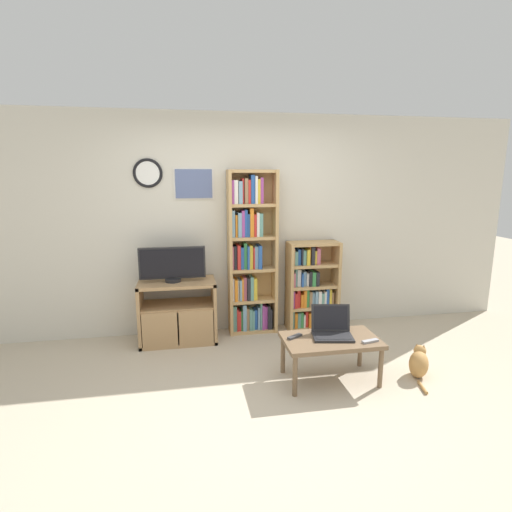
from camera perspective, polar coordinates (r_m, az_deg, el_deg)
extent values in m
plane|color=#BCAD93|center=(3.62, 1.60, -20.09)|extent=(18.00, 18.00, 0.00)
cube|color=beige|center=(4.82, -2.59, 4.45)|extent=(7.11, 0.06, 2.60)
torus|color=black|center=(4.72, -15.21, 11.35)|extent=(0.32, 0.03, 0.32)
cylinder|color=white|center=(4.72, -15.21, 11.35)|extent=(0.27, 0.02, 0.27)
cube|color=silver|center=(4.71, -8.88, 10.16)|extent=(0.46, 0.01, 0.36)
cube|color=slate|center=(4.70, -8.88, 10.16)|extent=(0.42, 0.02, 0.33)
cube|color=tan|center=(4.74, -16.13, -7.87)|extent=(0.04, 0.48, 0.71)
cube|color=tan|center=(4.73, -6.03, -7.53)|extent=(0.04, 0.48, 0.71)
cube|color=tan|center=(4.62, -11.25, -3.76)|extent=(0.86, 0.48, 0.04)
cube|color=tan|center=(4.84, -10.93, -11.52)|extent=(0.86, 0.48, 0.04)
cube|color=tan|center=(4.69, -11.12, -6.91)|extent=(0.79, 0.44, 0.04)
cube|color=tan|center=(4.55, -13.58, -10.22)|extent=(0.38, 0.02, 0.39)
cube|color=tan|center=(4.55, -8.52, -10.06)|extent=(0.38, 0.02, 0.39)
cylinder|color=black|center=(4.60, -11.76, -3.36)|extent=(0.18, 0.18, 0.04)
cube|color=black|center=(4.55, -11.86, -0.95)|extent=(0.73, 0.05, 0.36)
cube|color=black|center=(4.52, -11.87, -1.03)|extent=(0.70, 0.01, 0.32)
cube|color=tan|center=(4.69, -3.75, 0.22)|extent=(0.04, 0.24, 1.95)
cube|color=tan|center=(4.78, 2.69, 0.45)|extent=(0.04, 0.24, 1.95)
cube|color=tan|center=(4.84, -0.73, 0.60)|extent=(0.58, 0.02, 1.95)
cube|color=tan|center=(5.01, -0.48, -10.48)|extent=(0.50, 0.21, 0.04)
cube|color=tan|center=(4.88, -0.49, -6.30)|extent=(0.50, 0.21, 0.04)
cube|color=tan|center=(4.77, -0.49, -1.92)|extent=(0.50, 0.21, 0.04)
cube|color=tan|center=(4.70, -0.50, 2.63)|extent=(0.50, 0.21, 0.04)
cube|color=tan|center=(4.65, -0.51, 7.30)|extent=(0.50, 0.21, 0.04)
cube|color=tan|center=(4.64, -0.52, 12.02)|extent=(0.50, 0.21, 0.04)
cube|color=#5B9389|center=(4.92, -3.11, -8.72)|extent=(0.04, 0.16, 0.31)
cube|color=red|center=(4.93, -2.74, -8.92)|extent=(0.02, 0.18, 0.27)
cube|color=red|center=(4.94, -2.44, -9.03)|extent=(0.03, 0.17, 0.25)
cube|color=#388947|center=(4.95, -2.14, -9.01)|extent=(0.02, 0.16, 0.25)
cube|color=#759EB7|center=(4.93, -1.75, -8.59)|extent=(0.04, 0.19, 0.33)
cube|color=#93704C|center=(4.95, -1.28, -8.81)|extent=(0.04, 0.16, 0.28)
cube|color=#5B9389|center=(4.95, -0.86, -8.87)|extent=(0.03, 0.18, 0.26)
cube|color=#5B9389|center=(4.96, -0.49, -8.94)|extent=(0.03, 0.17, 0.24)
cube|color=#2856A8|center=(4.97, -0.13, -8.87)|extent=(0.04, 0.15, 0.25)
cube|color=#759EB7|center=(4.97, 0.28, -8.69)|extent=(0.02, 0.17, 0.28)
cube|color=#5B9389|center=(4.96, 0.60, -8.39)|extent=(0.02, 0.17, 0.33)
cube|color=#9E4293|center=(4.97, 0.90, -8.54)|extent=(0.03, 0.18, 0.30)
cube|color=#9E4293|center=(4.99, 1.29, -8.60)|extent=(0.04, 0.15, 0.28)
cube|color=#232328|center=(4.99, 1.71, -8.54)|extent=(0.03, 0.18, 0.29)
cube|color=#232328|center=(5.00, 2.00, -8.76)|extent=(0.02, 0.18, 0.25)
cube|color=white|center=(4.80, -3.32, -4.66)|extent=(0.02, 0.17, 0.27)
cube|color=orange|center=(4.81, -2.95, -4.74)|extent=(0.03, 0.19, 0.26)
cube|color=white|center=(4.82, -2.61, -4.76)|extent=(0.02, 0.15, 0.25)
cube|color=#759EB7|center=(4.82, -2.30, -4.76)|extent=(0.02, 0.18, 0.25)
cube|color=orange|center=(4.82, -2.02, -4.63)|extent=(0.02, 0.17, 0.27)
cube|color=#B75B70|center=(4.83, -1.66, -4.55)|extent=(0.04, 0.15, 0.28)
cube|color=#232328|center=(4.83, -1.17, -4.57)|extent=(0.04, 0.19, 0.27)
cube|color=#5B9389|center=(4.83, -0.72, -4.49)|extent=(0.04, 0.19, 0.28)
cube|color=gold|center=(4.84, -0.24, -4.58)|extent=(0.04, 0.17, 0.26)
cube|color=#B75B70|center=(4.72, -3.37, -0.19)|extent=(0.02, 0.16, 0.27)
cube|color=#232328|center=(4.72, -3.03, -0.14)|extent=(0.03, 0.16, 0.28)
cube|color=red|center=(4.72, -2.55, -0.08)|extent=(0.04, 0.18, 0.29)
cube|color=#2856A8|center=(4.73, -2.07, -0.21)|extent=(0.04, 0.16, 0.26)
cube|color=#388947|center=(4.73, -1.62, 0.10)|extent=(0.03, 0.15, 0.31)
cube|color=#2856A8|center=(4.73, -1.22, -0.11)|extent=(0.02, 0.19, 0.27)
cube|color=gold|center=(4.74, -0.83, -0.07)|extent=(0.04, 0.17, 0.28)
cube|color=red|center=(4.75, -0.44, -0.20)|extent=(0.02, 0.18, 0.25)
cube|color=#759EB7|center=(4.76, -0.08, -0.12)|extent=(0.04, 0.16, 0.26)
cube|color=#2856A8|center=(4.76, 0.44, -0.04)|extent=(0.04, 0.19, 0.28)
cube|color=#759EB7|center=(4.65, -3.33, 4.67)|extent=(0.03, 0.16, 0.31)
cube|color=orange|center=(4.66, -2.91, 4.36)|extent=(0.02, 0.16, 0.26)
cube|color=#759EB7|center=(4.66, -2.44, 4.52)|extent=(0.04, 0.18, 0.28)
cube|color=#9E4293|center=(4.66, -1.96, 4.67)|extent=(0.03, 0.18, 0.31)
cube|color=#2856A8|center=(4.67, -1.55, 4.76)|extent=(0.03, 0.16, 0.32)
cube|color=#2856A8|center=(4.68, -1.16, 4.45)|extent=(0.02, 0.16, 0.26)
cube|color=orange|center=(4.68, -0.73, 4.86)|extent=(0.04, 0.18, 0.33)
cube|color=red|center=(4.69, -0.25, 4.44)|extent=(0.03, 0.17, 0.26)
cube|color=white|center=(4.69, 0.15, 4.57)|extent=(0.03, 0.17, 0.28)
cube|color=#5B9389|center=(4.70, 0.59, 4.52)|extent=(0.04, 0.17, 0.27)
cube|color=#9E4293|center=(4.61, -3.43, 9.13)|extent=(0.02, 0.19, 0.27)
cube|color=white|center=(4.62, -2.98, 9.13)|extent=(0.04, 0.19, 0.27)
cube|color=#759EB7|center=(4.63, -2.38, 9.07)|extent=(0.04, 0.19, 0.26)
cube|color=red|center=(4.64, -1.97, 9.26)|extent=(0.02, 0.16, 0.28)
cube|color=#93704C|center=(4.64, -1.52, 9.27)|extent=(0.04, 0.18, 0.29)
cube|color=red|center=(4.64, -1.08, 9.19)|extent=(0.03, 0.17, 0.27)
cube|color=#2856A8|center=(4.65, -0.59, 9.52)|extent=(0.04, 0.16, 0.32)
cube|color=white|center=(4.65, -0.10, 9.45)|extent=(0.03, 0.18, 0.31)
cube|color=gold|center=(4.67, 0.27, 9.25)|extent=(0.03, 0.16, 0.28)
cube|color=#9E4293|center=(4.67, 0.69, 9.34)|extent=(0.03, 0.16, 0.29)
cube|color=tan|center=(4.91, 4.77, -4.43)|extent=(0.04, 0.29, 1.10)
cube|color=tan|center=(5.09, 11.25, -4.03)|extent=(0.04, 0.29, 1.10)
cube|color=tan|center=(5.11, 7.59, -3.83)|extent=(0.63, 0.02, 1.10)
cube|color=tan|center=(5.16, 7.90, -9.91)|extent=(0.56, 0.25, 0.04)
cube|color=tan|center=(5.07, 7.98, -7.12)|extent=(0.56, 0.25, 0.04)
cube|color=tan|center=(4.99, 8.07, -4.23)|extent=(0.56, 0.25, 0.04)
cube|color=tan|center=(4.92, 8.16, -1.26)|extent=(0.56, 0.25, 0.04)
cube|color=tan|center=(4.87, 8.25, 1.78)|extent=(0.56, 0.25, 0.04)
cube|color=#5B9389|center=(5.06, 5.08, -8.76)|extent=(0.03, 0.19, 0.22)
cube|color=orange|center=(5.07, 5.48, -8.86)|extent=(0.03, 0.20, 0.19)
cube|color=#5B9389|center=(5.08, 5.91, -8.83)|extent=(0.04, 0.20, 0.19)
cube|color=#388947|center=(5.09, 6.31, -8.78)|extent=(0.03, 0.20, 0.20)
cube|color=white|center=(5.10, 6.65, -8.93)|extent=(0.02, 0.20, 0.16)
cube|color=red|center=(5.11, 6.98, -8.71)|extent=(0.03, 0.18, 0.20)
cube|color=orange|center=(5.11, 7.42, -8.75)|extent=(0.03, 0.21, 0.19)
cube|color=#9E4293|center=(5.13, 7.73, -8.78)|extent=(0.02, 0.18, 0.17)
cube|color=#93704C|center=(5.13, 7.98, -8.65)|extent=(0.02, 0.19, 0.19)
cube|color=#759EB7|center=(5.14, 8.35, -8.51)|extent=(0.04, 0.21, 0.22)
cube|color=#2856A8|center=(5.15, 8.75, -8.53)|extent=(0.03, 0.21, 0.21)
cube|color=#B75B70|center=(5.17, 9.12, -8.53)|extent=(0.04, 0.19, 0.20)
cube|color=#2856A8|center=(5.19, 9.58, -8.55)|extent=(0.04, 0.18, 0.18)
cube|color=#9E4293|center=(4.96, 5.12, -5.96)|extent=(0.02, 0.22, 0.21)
cube|color=red|center=(4.97, 5.44, -6.09)|extent=(0.03, 0.23, 0.18)
cube|color=red|center=(4.99, 5.84, -5.85)|extent=(0.04, 0.19, 0.22)
cube|color=orange|center=(5.00, 6.31, -6.12)|extent=(0.03, 0.21, 0.16)
cube|color=orange|center=(5.00, 6.71, -5.82)|extent=(0.03, 0.23, 0.22)
cube|color=#388947|center=(5.02, 7.10, -5.78)|extent=(0.03, 0.20, 0.22)
cube|color=#93704C|center=(5.03, 7.50, -5.89)|extent=(0.03, 0.21, 0.19)
cube|color=#759EB7|center=(5.05, 7.88, -5.90)|extent=(0.03, 0.19, 0.18)
cube|color=#759EB7|center=(5.05, 8.33, -5.81)|extent=(0.04, 0.21, 0.20)
cube|color=white|center=(5.06, 8.78, -5.80)|extent=(0.04, 0.22, 0.19)
cube|color=#5B9389|center=(5.08, 9.17, -5.91)|extent=(0.03, 0.22, 0.17)
cube|color=white|center=(5.09, 9.53, -5.76)|extent=(0.03, 0.20, 0.19)
cube|color=#2856A8|center=(5.10, 9.87, -5.60)|extent=(0.03, 0.20, 0.21)
cube|color=gold|center=(5.11, 10.23, -5.58)|extent=(0.03, 0.21, 0.21)
cube|color=#93704C|center=(5.13, 10.54, -5.79)|extent=(0.03, 0.20, 0.17)
cube|color=#B75B70|center=(4.89, 5.19, -3.20)|extent=(0.03, 0.23, 0.17)
cube|color=#5B9389|center=(4.90, 5.49, -2.91)|extent=(0.03, 0.19, 0.22)
cube|color=white|center=(4.92, 5.93, -2.95)|extent=(0.04, 0.18, 0.20)
cube|color=#2856A8|center=(4.92, 6.37, -3.21)|extent=(0.02, 0.23, 0.16)
cube|color=#759EB7|center=(4.94, 6.70, -3.06)|extent=(0.04, 0.18, 0.18)
cube|color=white|center=(4.95, 7.12, -3.15)|extent=(0.03, 0.19, 0.16)
cube|color=#232328|center=(4.95, 7.49, -3.03)|extent=(0.03, 0.22, 0.18)
cube|color=#388947|center=(4.96, 7.93, -3.06)|extent=(0.04, 0.23, 0.17)
cube|color=#232328|center=(4.98, 8.45, -3.03)|extent=(0.04, 0.23, 0.17)
cube|color=#93704C|center=(4.83, 5.19, 0.03)|extent=(0.02, 0.22, 0.21)
cube|color=#5B9389|center=(4.85, 5.51, -0.18)|extent=(0.04, 0.20, 0.17)
cube|color=#2856A8|center=(4.86, 5.94, -0.01)|extent=(0.04, 0.18, 0.19)
cube|color=#232328|center=(4.86, 6.33, 0.05)|extent=(0.02, 0.22, 0.20)
cube|color=#5B9389|center=(4.87, 6.65, -0.07)|extent=(0.04, 0.20, 0.18)
cube|color=gold|center=(4.88, 7.15, 0.00)|extent=(0.04, 0.23, 0.19)
cube|color=orange|center=(4.90, 7.43, 0.19)|extent=(0.02, 0.18, 0.22)
cube|color=#232328|center=(4.90, 7.81, 0.18)|extent=(0.04, 0.22, 0.22)
cube|color=gold|center=(4.92, 8.20, -0.07)|extent=(0.03, 0.19, 0.17)
cube|color=#B75B70|center=(4.93, 8.61, 0.13)|extent=(0.04, 0.20, 0.20)
cube|color=brown|center=(3.83, 10.64, -11.75)|extent=(0.88, 0.51, 0.04)
cylinder|color=brown|center=(3.62, 5.59, -16.69)|extent=(0.04, 0.04, 0.37)
cylinder|color=brown|center=(3.90, 17.37, -15.03)|extent=(0.04, 0.04, 0.37)
cylinder|color=brown|center=(3.99, 3.87, -13.87)|extent=(0.04, 0.04, 0.37)
cylinder|color=brown|center=(4.24, 14.66, -12.62)|extent=(0.04, 0.04, 0.37)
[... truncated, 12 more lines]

